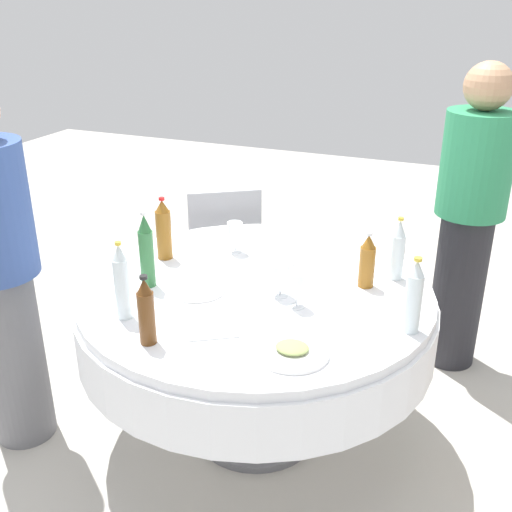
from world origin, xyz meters
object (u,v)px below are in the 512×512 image
(bottle_clear_left, at_px, (398,251))
(bottle_amber_south, at_px, (367,262))
(plate_north, at_px, (198,289))
(dining_table, at_px, (256,317))
(wine_glass_south, at_px, (280,273))
(bottle_clear_far, at_px, (122,283))
(plate_outer, at_px, (292,351))
(chair_rear, at_px, (223,244))
(wine_glass_front, at_px, (297,284))
(person_near, at_px, (469,217))
(wine_glass_rear, at_px, (235,230))
(bottle_green_front, at_px, (146,252))
(bottle_brown_near, at_px, (146,312))
(bottle_clear_west, at_px, (414,297))
(bottle_amber_rear, at_px, (164,230))

(bottle_clear_left, height_order, bottle_amber_south, bottle_clear_left)
(bottle_amber_south, relative_size, plate_north, 1.08)
(dining_table, distance_m, wine_glass_south, 0.28)
(bottle_clear_far, height_order, bottle_clear_left, bottle_clear_far)
(wine_glass_south, xyz_separation_m, plate_outer, (0.18, -0.38, -0.09))
(dining_table, height_order, plate_outer, plate_outer)
(chair_rear, bearing_deg, wine_glass_front, -84.25)
(bottle_clear_far, relative_size, plate_outer, 1.21)
(bottle_clear_far, relative_size, wine_glass_front, 2.07)
(plate_outer, xyz_separation_m, person_near, (0.44, 1.37, 0.07))
(wine_glass_rear, distance_m, person_near, 1.18)
(bottle_clear_left, xyz_separation_m, bottle_amber_south, (-0.10, -0.12, -0.02))
(person_near, xyz_separation_m, chair_rear, (-1.30, -0.12, -0.31))
(dining_table, bearing_deg, wine_glass_rear, 127.64)
(dining_table, distance_m, person_near, 1.23)
(bottle_clear_far, relative_size, bottle_clear_left, 1.11)
(bottle_clear_far, xyz_separation_m, person_near, (1.10, 1.37, -0.06))
(bottle_green_front, height_order, wine_glass_rear, bottle_green_front)
(person_near, bearing_deg, wine_glass_front, -78.78)
(bottle_brown_near, relative_size, wine_glass_south, 1.81)
(wine_glass_front, bearing_deg, person_near, 63.01)
(bottle_clear_west, distance_m, plate_outer, 0.47)
(person_near, bearing_deg, bottle_green_front, -98.09)
(plate_outer, height_order, person_near, person_near)
(bottle_green_front, relative_size, wine_glass_south, 2.26)
(bottle_amber_rear, bearing_deg, dining_table, -12.74)
(bottle_clear_left, height_order, bottle_green_front, bottle_green_front)
(dining_table, relative_size, person_near, 0.94)
(bottle_amber_south, relative_size, wine_glass_rear, 1.62)
(bottle_amber_south, bearing_deg, person_near, 66.72)
(wine_glass_rear, relative_size, plate_outer, 0.58)
(dining_table, distance_m, plate_outer, 0.54)
(bottle_amber_rear, height_order, plate_outer, bottle_amber_rear)
(bottle_brown_near, relative_size, person_near, 0.16)
(bottle_green_front, bearing_deg, wine_glass_south, 12.41)
(bottle_green_front, xyz_separation_m, wine_glass_rear, (0.19, 0.45, -0.04))
(bottle_green_front, bearing_deg, wine_glass_front, 5.12)
(wine_glass_rear, height_order, plate_north, wine_glass_rear)
(wine_glass_south, bearing_deg, wine_glass_front, -33.83)
(wine_glass_front, height_order, person_near, person_near)
(bottle_amber_south, xyz_separation_m, wine_glass_south, (-0.30, -0.22, -0.01))
(wine_glass_rear, xyz_separation_m, plate_outer, (0.53, -0.72, -0.10))
(bottle_amber_south, relative_size, wine_glass_south, 1.67)
(dining_table, distance_m, bottle_clear_left, 0.65)
(plate_outer, bearing_deg, bottle_clear_left, 73.68)
(dining_table, bearing_deg, bottle_brown_near, -108.31)
(bottle_clear_left, relative_size, bottle_clear_west, 0.96)
(bottle_green_front, relative_size, bottle_amber_rear, 1.12)
(dining_table, bearing_deg, bottle_clear_left, 29.74)
(bottle_amber_south, relative_size, bottle_clear_west, 0.83)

